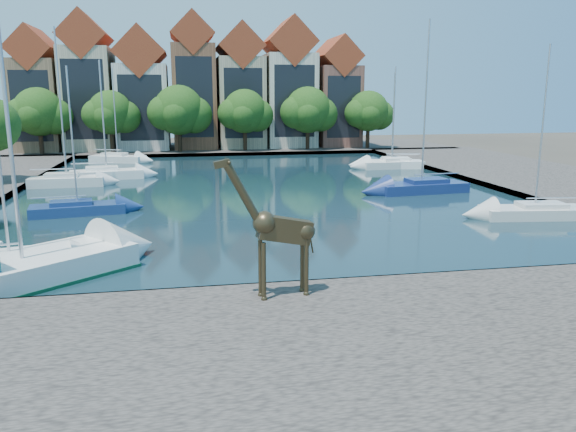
# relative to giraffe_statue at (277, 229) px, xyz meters

# --- Properties ---
(ground) EXTENTS (160.00, 160.00, 0.00)m
(ground) POSITION_rel_giraffe_statue_xyz_m (2.61, 1.54, -2.88)
(ground) COLOR #38332B
(ground) RESTS_ON ground
(water_basin) EXTENTS (38.00, 50.00, 0.08)m
(water_basin) POSITION_rel_giraffe_statue_xyz_m (2.61, 25.54, -2.84)
(water_basin) COLOR black
(water_basin) RESTS_ON ground
(near_quay) EXTENTS (50.00, 14.00, 0.50)m
(near_quay) POSITION_rel_giraffe_statue_xyz_m (2.61, -5.46, -2.63)
(near_quay) COLOR #554F49
(near_quay) RESTS_ON ground
(far_quay) EXTENTS (60.00, 16.00, 0.50)m
(far_quay) POSITION_rel_giraffe_statue_xyz_m (2.61, 57.54, -2.63)
(far_quay) COLOR #554F49
(far_quay) RESTS_ON ground
(right_quay) EXTENTS (14.00, 52.00, 0.50)m
(right_quay) POSITION_rel_giraffe_statue_xyz_m (27.61, 25.54, -2.63)
(right_quay) COLOR #554F49
(right_quay) RESTS_ON ground
(townhouse_west_end) EXTENTS (5.44, 9.18, 14.93)m
(townhouse_west_end) POSITION_rel_giraffe_statue_xyz_m (-20.39, 57.53, 4.48)
(townhouse_west_end) COLOR #7E6044
(townhouse_west_end) RESTS_ON far_quay
(townhouse_west_mid) EXTENTS (5.94, 9.18, 16.79)m
(townhouse_west_mid) POSITION_rel_giraffe_statue_xyz_m (-14.39, 57.53, 5.36)
(townhouse_west_mid) COLOR #B8AE8D
(townhouse_west_mid) RESTS_ON far_quay
(townhouse_west_inner) EXTENTS (6.43, 9.18, 15.15)m
(townhouse_west_inner) POSITION_rel_giraffe_statue_xyz_m (-7.89, 57.53, 4.47)
(townhouse_west_inner) COLOR silver
(townhouse_west_inner) RESTS_ON far_quay
(townhouse_center) EXTENTS (5.44, 9.18, 16.93)m
(townhouse_center) POSITION_rel_giraffe_statue_xyz_m (-1.39, 57.52, 5.49)
(townhouse_center) COLOR brown
(townhouse_center) RESTS_ON far_quay
(townhouse_east_inner) EXTENTS (5.94, 9.18, 15.79)m
(townhouse_east_inner) POSITION_rel_giraffe_statue_xyz_m (4.61, 57.53, 4.85)
(townhouse_east_inner) COLOR tan
(townhouse_east_inner) RESTS_ON far_quay
(townhouse_east_mid) EXTENTS (6.43, 9.18, 16.65)m
(townhouse_east_mid) POSITION_rel_giraffe_statue_xyz_m (11.11, 57.53, 5.23)
(townhouse_east_mid) COLOR beige
(townhouse_east_mid) RESTS_ON far_quay
(townhouse_east_end) EXTENTS (5.44, 9.18, 14.43)m
(townhouse_east_end) POSITION_rel_giraffe_statue_xyz_m (17.61, 57.53, 4.23)
(townhouse_east_end) COLOR brown
(townhouse_east_end) RESTS_ON far_quay
(far_tree_far_west) EXTENTS (7.28, 5.60, 7.68)m
(far_tree_far_west) POSITION_rel_giraffe_statue_xyz_m (-19.29, 52.03, 2.31)
(far_tree_far_west) COLOR #332114
(far_tree_far_west) RESTS_ON far_quay
(far_tree_west) EXTENTS (6.76, 5.20, 7.36)m
(far_tree_west) POSITION_rel_giraffe_statue_xyz_m (-11.30, 52.03, 2.20)
(far_tree_west) COLOR #332114
(far_tree_west) RESTS_ON far_quay
(far_tree_mid_west) EXTENTS (7.80, 6.00, 8.00)m
(far_tree_mid_west) POSITION_rel_giraffe_statue_xyz_m (-3.28, 52.03, 2.41)
(far_tree_mid_west) COLOR #332114
(far_tree_mid_west) RESTS_ON far_quay
(far_tree_mid_east) EXTENTS (7.02, 5.40, 7.52)m
(far_tree_mid_east) POSITION_rel_giraffe_statue_xyz_m (4.71, 52.03, 2.25)
(far_tree_mid_east) COLOR #332114
(far_tree_mid_east) RESTS_ON far_quay
(far_tree_east) EXTENTS (7.54, 5.80, 7.84)m
(far_tree_east) POSITION_rel_giraffe_statue_xyz_m (12.71, 52.03, 2.36)
(far_tree_east) COLOR #332114
(far_tree_east) RESTS_ON far_quay
(far_tree_far_east) EXTENTS (6.76, 5.20, 7.36)m
(far_tree_far_east) POSITION_rel_giraffe_statue_xyz_m (20.70, 52.03, 2.20)
(far_tree_far_east) COLOR #332114
(far_tree_far_east) RESTS_ON far_quay
(giraffe_statue) EXTENTS (3.39, 0.83, 4.84)m
(giraffe_statue) POSITION_rel_giraffe_statue_xyz_m (0.00, 0.00, 0.00)
(giraffe_statue) COLOR #392E1C
(giraffe_statue) RESTS_ON near_quay
(sailboat_left_a) EXTENTS (6.09, 3.36, 9.80)m
(sailboat_left_a) POSITION_rel_giraffe_statue_xyz_m (-10.19, 5.54, -2.25)
(sailboat_left_a) COLOR silver
(sailboat_left_a) RESTS_ON water_basin
(sailboat_left_b) EXTENTS (5.82, 2.81, 8.93)m
(sailboat_left_b) POSITION_rel_giraffe_statue_xyz_m (-9.61, 17.66, -2.32)
(sailboat_left_b) COLOR navy
(sailboat_left_b) RESTS_ON water_basin
(sailboat_left_c) EXTENTS (5.85, 2.25, 12.37)m
(sailboat_left_c) POSITION_rel_giraffe_statue_xyz_m (-12.39, 29.21, -2.17)
(sailboat_left_c) COLOR silver
(sailboat_left_c) RESTS_ON water_basin
(sailboat_left_d) EXTENTS (6.41, 3.05, 10.13)m
(sailboat_left_d) POSITION_rel_giraffe_statue_xyz_m (-9.72, 32.82, -2.20)
(sailboat_left_d) COLOR white
(sailboat_left_d) RESTS_ON water_basin
(sailboat_left_e) EXTENTS (6.23, 4.21, 10.07)m
(sailboat_left_e) POSITION_rel_giraffe_statue_xyz_m (-10.14, 45.54, -2.23)
(sailboat_left_e) COLOR silver
(sailboat_left_e) RESTS_ON water_basin
(sailboat_right_a) EXTENTS (6.41, 2.92, 10.08)m
(sailboat_right_a) POSITION_rel_giraffe_statue_xyz_m (17.61, 11.51, -2.30)
(sailboat_right_a) COLOR beige
(sailboat_right_a) RESTS_ON water_basin
(sailboat_right_b) EXTENTS (7.11, 3.14, 12.55)m
(sailboat_right_b) POSITION_rel_giraffe_statue_xyz_m (14.61, 21.21, -2.22)
(sailboat_right_b) COLOR navy
(sailboat_right_b) RESTS_ON water_basin
(sailboat_right_c) EXTENTS (6.35, 2.46, 9.93)m
(sailboat_right_c) POSITION_rel_giraffe_statue_xyz_m (17.61, 35.22, -2.25)
(sailboat_right_c) COLOR silver
(sailboat_right_c) RESTS_ON water_basin
(sailboat_right_d) EXTENTS (6.37, 3.45, 9.41)m
(sailboat_right_d) POSITION_rel_giraffe_statue_xyz_m (17.61, 35.37, -2.21)
(sailboat_right_d) COLOR white
(sailboat_right_d) RESTS_ON water_basin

